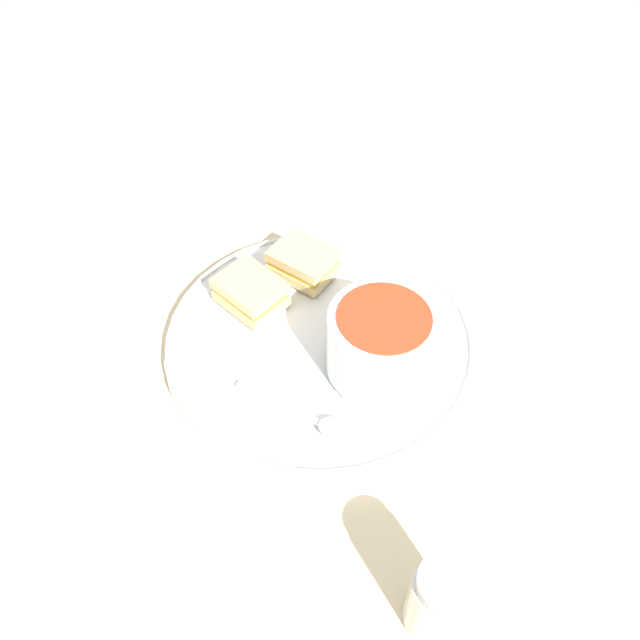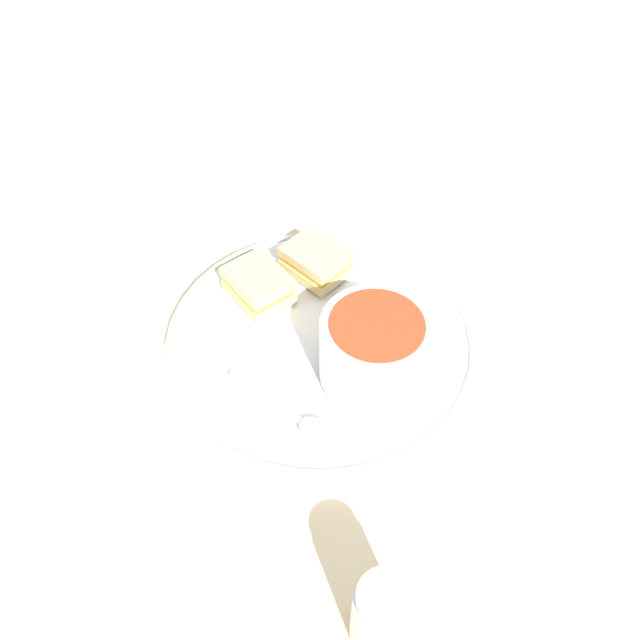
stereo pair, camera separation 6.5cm
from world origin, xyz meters
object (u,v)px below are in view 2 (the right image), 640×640
at_px(sandwich_half_near, 316,261).
at_px(sandwich_half_far, 258,285).
at_px(soup_bowl, 375,349).
at_px(salt_shaker, 382,615).
at_px(spoon, 306,423).

height_order(sandwich_half_near, sandwich_half_far, same).
bearing_deg(sandwich_half_near, sandwich_half_far, -130.53).
xyz_separation_m(soup_bowl, salt_shaker, (0.07, -0.23, -0.02)).
distance_m(soup_bowl, spoon, 0.10).
distance_m(spoon, salt_shaker, 0.19).
height_order(soup_bowl, sandwich_half_far, soup_bowl).
bearing_deg(sandwich_half_near, salt_shaker, -64.42).
relative_size(soup_bowl, salt_shaker, 1.27).
xyz_separation_m(spoon, salt_shaker, (0.11, -0.15, 0.02)).
xyz_separation_m(spoon, sandwich_half_far, (-0.11, 0.15, 0.01)).
height_order(spoon, sandwich_half_near, sandwich_half_near).
relative_size(spoon, salt_shaker, 1.47).
distance_m(sandwich_half_near, sandwich_half_far, 0.08).
bearing_deg(spoon, soup_bowl, 80.53).
distance_m(spoon, sandwich_half_near, 0.21).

